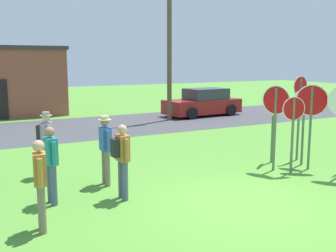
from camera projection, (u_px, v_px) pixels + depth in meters
The scene contains 15 objects.
ground_plane at pixel (244, 204), 8.76m from camera, with size 80.00×80.00×0.00m, color #518E33.
street_asphalt at pixel (86, 127), 18.69m from camera, with size 60.00×6.40×0.01m, color #424247.
utility_pole at pixel (169, 35), 20.20m from camera, with size 1.80×0.24×8.25m.
parked_car_on_street at pixel (203, 103), 22.54m from camera, with size 4.40×2.21×1.51m.
stop_sign_rear_left at pixel (299, 105), 12.31m from camera, with size 0.62×0.09×2.60m.
stop_sign_leaning_right at pixel (276, 112), 11.13m from camera, with size 0.32×0.75×2.39m.
stop_sign_rear_right at pixel (273, 115), 12.06m from camera, with size 0.56×0.45×2.13m.
stop_sign_nearest at pixel (311, 111), 11.25m from camera, with size 0.66×0.61×2.41m.
stop_sign_leaning_left at pixel (293, 122), 10.90m from camera, with size 0.62×0.22×2.11m.
stop_sign_tallest at pixel (304, 115), 11.74m from camera, with size 0.38×0.57×2.25m.
person_near_signs at pixel (122, 156), 8.89m from camera, with size 0.35×0.57×1.69m.
person_in_teal at pixel (51, 161), 8.60m from camera, with size 0.26×0.57×1.69m.
person_in_blue at pixel (46, 139), 10.68m from camera, with size 0.46×0.49×1.74m.
person_holding_notes at pixel (105, 146), 9.93m from camera, with size 0.32×0.57×1.74m.
person_with_sunhat at pixel (40, 181), 7.21m from camera, with size 0.28×0.56×1.69m.
Camera 1 is at (-5.44, -6.58, 3.08)m, focal length 43.17 mm.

